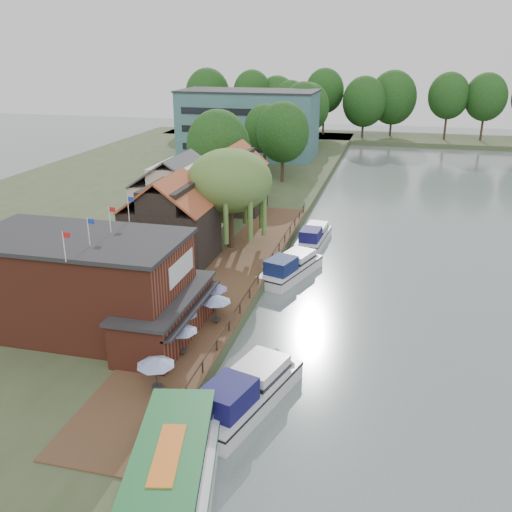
% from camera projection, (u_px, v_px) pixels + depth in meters
% --- Properties ---
extents(ground, '(260.00, 260.00, 0.00)m').
position_uv_depth(ground, '(297.00, 359.00, 40.65)').
color(ground, slate).
rests_on(ground, ground).
extents(land_bank, '(50.00, 140.00, 1.00)m').
position_uv_depth(land_bank, '(129.00, 202.00, 79.14)').
color(land_bank, '#384728').
rests_on(land_bank, ground).
extents(quay_deck, '(6.00, 50.00, 0.10)m').
position_uv_depth(quay_deck, '(229.00, 282.00, 51.20)').
color(quay_deck, '#47301E').
rests_on(quay_deck, land_bank).
extents(quay_rail, '(0.20, 49.00, 1.00)m').
position_uv_depth(quay_rail, '(260.00, 278.00, 50.88)').
color(quay_rail, black).
rests_on(quay_rail, land_bank).
extents(pub, '(20.00, 11.00, 7.30)m').
position_uv_depth(pub, '(106.00, 286.00, 41.31)').
color(pub, maroon).
rests_on(pub, land_bank).
extents(hotel_block, '(25.40, 12.40, 12.30)m').
position_uv_depth(hotel_block, '(248.00, 124.00, 106.81)').
color(hotel_block, '#38666B').
rests_on(hotel_block, land_bank).
extents(cottage_a, '(8.60, 7.60, 8.50)m').
position_uv_depth(cottage_a, '(171.00, 219.00, 54.97)').
color(cottage_a, black).
rests_on(cottage_a, land_bank).
extents(cottage_b, '(9.60, 8.60, 8.50)m').
position_uv_depth(cottage_b, '(179.00, 193.00, 64.74)').
color(cottage_b, beige).
rests_on(cottage_b, land_bank).
extents(cottage_c, '(7.60, 7.60, 8.50)m').
position_uv_depth(cottage_c, '(235.00, 178.00, 72.01)').
color(cottage_c, black).
rests_on(cottage_c, land_bank).
extents(willow, '(8.60, 8.60, 10.43)m').
position_uv_depth(willow, '(230.00, 200.00, 58.15)').
color(willow, '#476B2D').
rests_on(willow, land_bank).
extents(umbrella_0, '(2.37, 2.37, 2.38)m').
position_uv_depth(umbrella_0, '(156.00, 374.00, 34.59)').
color(umbrella_0, navy).
rests_on(umbrella_0, quay_deck).
extents(umbrella_1, '(2.27, 2.27, 2.38)m').
position_uv_depth(umbrella_1, '(182.00, 340.00, 38.65)').
color(umbrella_1, '#1A4191').
rests_on(umbrella_1, quay_deck).
extents(umbrella_2, '(2.06, 2.06, 2.38)m').
position_uv_depth(umbrella_2, '(184.00, 323.00, 40.93)').
color(umbrella_2, '#1B3696').
rests_on(umbrella_2, quay_deck).
extents(umbrella_3, '(2.36, 2.36, 2.38)m').
position_uv_depth(umbrella_3, '(216.00, 309.00, 43.07)').
color(umbrella_3, navy).
rests_on(umbrella_3, quay_deck).
extents(umbrella_4, '(2.30, 2.30, 2.38)m').
position_uv_depth(umbrella_4, '(214.00, 297.00, 45.23)').
color(umbrella_4, navy).
rests_on(umbrella_4, quay_deck).
extents(cruiser_0, '(6.41, 11.39, 2.67)m').
position_uv_depth(cruiser_0, '(246.00, 388.00, 34.92)').
color(cruiser_0, silver).
rests_on(cruiser_0, ground).
extents(cruiser_1, '(6.06, 10.43, 2.41)m').
position_uv_depth(cruiser_1, '(291.00, 265.00, 54.79)').
color(cruiser_1, silver).
rests_on(cruiser_1, ground).
extents(cruiser_2, '(3.60, 9.52, 2.25)m').
position_uv_depth(cruiser_2, '(314.00, 234.00, 63.85)').
color(cruiser_2, silver).
rests_on(cruiser_2, ground).
extents(tour_boat, '(7.26, 15.33, 3.23)m').
position_uv_depth(tour_boat, '(166.00, 492.00, 26.42)').
color(tour_boat, silver).
rests_on(tour_boat, ground).
extents(swan, '(0.44, 0.44, 0.44)m').
position_uv_depth(swan, '(166.00, 473.00, 29.52)').
color(swan, white).
rests_on(swan, ground).
extents(bank_tree_0, '(8.73, 8.73, 11.97)m').
position_uv_depth(bank_tree_0, '(218.00, 153.00, 78.81)').
color(bank_tree_0, '#143811').
rests_on(bank_tree_0, land_bank).
extents(bank_tree_1, '(8.00, 8.00, 12.24)m').
position_uv_depth(bank_tree_1, '(283.00, 142.00, 86.69)').
color(bank_tree_1, '#143811').
rests_on(bank_tree_1, land_bank).
extents(bank_tree_2, '(6.65, 6.65, 11.18)m').
position_uv_depth(bank_tree_2, '(265.00, 138.00, 93.62)').
color(bank_tree_2, '#143811').
rests_on(bank_tree_2, land_bank).
extents(bank_tree_3, '(8.30, 8.30, 13.47)m').
position_uv_depth(bank_tree_3, '(303.00, 117.00, 111.86)').
color(bank_tree_3, '#143811').
rests_on(bank_tree_3, land_bank).
extents(bank_tree_4, '(8.82, 8.82, 12.97)m').
position_uv_depth(bank_tree_4, '(308.00, 114.00, 118.56)').
color(bank_tree_4, '#143811').
rests_on(bank_tree_4, land_bank).
extents(bank_tree_5, '(7.23, 7.23, 12.89)m').
position_uv_depth(bank_tree_5, '(291.00, 110.00, 126.43)').
color(bank_tree_5, '#143811').
rests_on(bank_tree_5, land_bank).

